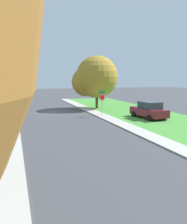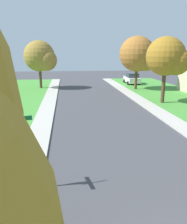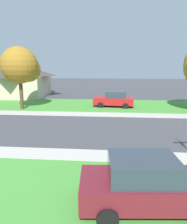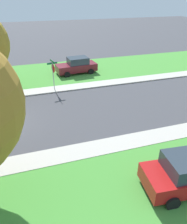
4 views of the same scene
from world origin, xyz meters
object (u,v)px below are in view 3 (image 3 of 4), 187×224
at_px(car_red_behind_trees, 114,99).
at_px(tree_corner_large, 22,66).
at_px(car_maroon_driveway_right, 147,184).
at_px(house_right_setback, 20,80).

height_order(car_red_behind_trees, tree_corner_large, tree_corner_large).
height_order(car_maroon_driveway_right, house_right_setback, house_right_setback).
xyz_separation_m(tree_corner_large, house_right_setback, (9.37, 4.31, -2.02)).
relative_size(car_red_behind_trees, tree_corner_large, 0.70).
bearing_deg(tree_corner_large, car_maroon_driveway_right, -145.93).
bearing_deg(car_red_behind_trees, car_maroon_driveway_right, -176.95).
distance_m(car_red_behind_trees, house_right_setback, 15.62).
bearing_deg(house_right_setback, car_maroon_driveway_right, -149.30).
height_order(car_red_behind_trees, house_right_setback, house_right_setback).
relative_size(tree_corner_large, house_right_setback, 0.67).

